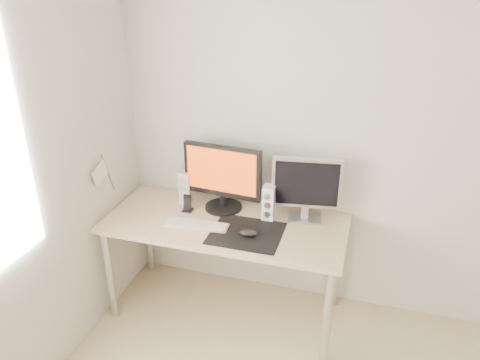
{
  "coord_description": "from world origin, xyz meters",
  "views": [
    {
      "loc": [
        -0.06,
        -1.17,
        2.28
      ],
      "look_at": [
        -0.85,
        1.46,
        1.01
      ],
      "focal_mm": 35.0,
      "sensor_mm": 36.0,
      "label": 1
    }
  ],
  "objects_px": {
    "desk": "(225,232)",
    "phone_dock": "(188,206)",
    "mouse": "(248,233)",
    "speaker_right": "(269,203)",
    "main_monitor": "(223,175)",
    "speaker_left": "(186,187)",
    "keyboard": "(197,225)",
    "second_monitor": "(306,186)"
  },
  "relations": [
    {
      "from": "second_monitor",
      "to": "speaker_right",
      "type": "distance_m",
      "value": 0.27
    },
    {
      "from": "mouse",
      "to": "speaker_right",
      "type": "distance_m",
      "value": 0.28
    },
    {
      "from": "mouse",
      "to": "second_monitor",
      "type": "bearing_deg",
      "value": 47.19
    },
    {
      "from": "main_monitor",
      "to": "speaker_left",
      "type": "xyz_separation_m",
      "value": [
        -0.28,
        0.02,
        -0.13
      ]
    },
    {
      "from": "speaker_right",
      "to": "mouse",
      "type": "bearing_deg",
      "value": -105.37
    },
    {
      "from": "phone_dock",
      "to": "desk",
      "type": "bearing_deg",
      "value": -13.16
    },
    {
      "from": "speaker_left",
      "to": "keyboard",
      "type": "xyz_separation_m",
      "value": [
        0.19,
        -0.29,
        -0.11
      ]
    },
    {
      "from": "desk",
      "to": "speaker_left",
      "type": "distance_m",
      "value": 0.44
    },
    {
      "from": "main_monitor",
      "to": "speaker_right",
      "type": "relative_size",
      "value": 2.29
    },
    {
      "from": "mouse",
      "to": "second_monitor",
      "type": "xyz_separation_m",
      "value": [
        0.3,
        0.32,
        0.22
      ]
    },
    {
      "from": "mouse",
      "to": "phone_dock",
      "type": "bearing_deg",
      "value": 157.89
    },
    {
      "from": "desk",
      "to": "phone_dock",
      "type": "bearing_deg",
      "value": 166.84
    },
    {
      "from": "speaker_left",
      "to": "phone_dock",
      "type": "bearing_deg",
      "value": -63.81
    },
    {
      "from": "speaker_right",
      "to": "main_monitor",
      "type": "bearing_deg",
      "value": 172.17
    },
    {
      "from": "second_monitor",
      "to": "keyboard",
      "type": "height_order",
      "value": "second_monitor"
    },
    {
      "from": "second_monitor",
      "to": "phone_dock",
      "type": "bearing_deg",
      "value": -171.02
    },
    {
      "from": "main_monitor",
      "to": "phone_dock",
      "type": "distance_m",
      "value": 0.33
    },
    {
      "from": "speaker_right",
      "to": "phone_dock",
      "type": "xyz_separation_m",
      "value": [
        -0.56,
        -0.06,
        -0.08
      ]
    },
    {
      "from": "phone_dock",
      "to": "speaker_right",
      "type": "bearing_deg",
      "value": 5.65
    },
    {
      "from": "desk",
      "to": "second_monitor",
      "type": "bearing_deg",
      "value": 21.2
    },
    {
      "from": "speaker_left",
      "to": "keyboard",
      "type": "bearing_deg",
      "value": -56.46
    },
    {
      "from": "desk",
      "to": "speaker_right",
      "type": "bearing_deg",
      "value": 24.77
    },
    {
      "from": "desk",
      "to": "speaker_left",
      "type": "bearing_deg",
      "value": 152.06
    },
    {
      "from": "main_monitor",
      "to": "speaker_right",
      "type": "distance_m",
      "value": 0.37
    },
    {
      "from": "mouse",
      "to": "desk",
      "type": "xyz_separation_m",
      "value": [
        -0.2,
        0.13,
        -0.1
      ]
    },
    {
      "from": "desk",
      "to": "phone_dock",
      "type": "relative_size",
      "value": 12.93
    },
    {
      "from": "mouse",
      "to": "phone_dock",
      "type": "relative_size",
      "value": 0.98
    },
    {
      "from": "mouse",
      "to": "desk",
      "type": "distance_m",
      "value": 0.26
    },
    {
      "from": "main_monitor",
      "to": "speaker_right",
      "type": "height_order",
      "value": "main_monitor"
    },
    {
      "from": "second_monitor",
      "to": "speaker_right",
      "type": "bearing_deg",
      "value": -163.18
    },
    {
      "from": "speaker_left",
      "to": "keyboard",
      "type": "distance_m",
      "value": 0.36
    },
    {
      "from": "speaker_left",
      "to": "keyboard",
      "type": "height_order",
      "value": "speaker_left"
    },
    {
      "from": "speaker_right",
      "to": "phone_dock",
      "type": "relative_size",
      "value": 1.95
    },
    {
      "from": "mouse",
      "to": "keyboard",
      "type": "bearing_deg",
      "value": 175.41
    },
    {
      "from": "mouse",
      "to": "main_monitor",
      "type": "distance_m",
      "value": 0.46
    },
    {
      "from": "keyboard",
      "to": "speaker_left",
      "type": "bearing_deg",
      "value": 123.54
    },
    {
      "from": "phone_dock",
      "to": "mouse",
      "type": "bearing_deg",
      "value": -22.11
    },
    {
      "from": "main_monitor",
      "to": "keyboard",
      "type": "relative_size",
      "value": 1.3
    },
    {
      "from": "keyboard",
      "to": "phone_dock",
      "type": "height_order",
      "value": "phone_dock"
    },
    {
      "from": "main_monitor",
      "to": "mouse",
      "type": "bearing_deg",
      "value": -48.44
    },
    {
      "from": "desk",
      "to": "speaker_right",
      "type": "xyz_separation_m",
      "value": [
        0.27,
        0.12,
        0.2
      ]
    },
    {
      "from": "mouse",
      "to": "desk",
      "type": "height_order",
      "value": "mouse"
    }
  ]
}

